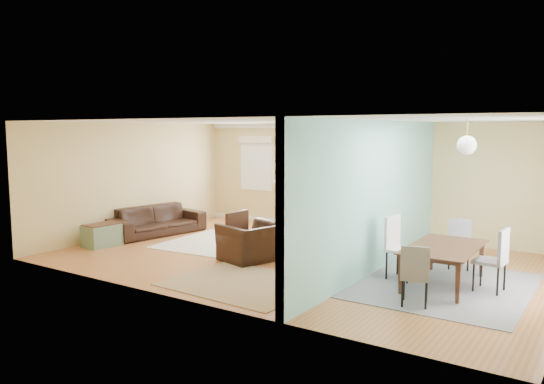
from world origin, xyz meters
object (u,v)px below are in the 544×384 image
object	(u,v)px
green_chair	(344,225)
eames_chair	(252,242)
sofa	(157,220)
credenza	(393,231)
dining_table	(446,266)

from	to	relation	value
green_chair	eames_chair	bearing A→B (deg)	119.57
sofa	credenza	xyz separation A→B (m)	(5.20, 1.52, 0.07)
credenza	dining_table	xyz separation A→B (m)	(1.60, -1.95, -0.08)
eames_chair	green_chair	distance (m)	2.63
sofa	eames_chair	size ratio (longest dim) A/B	2.11
sofa	green_chair	size ratio (longest dim) A/B	2.86
sofa	credenza	bearing A→B (deg)	-64.55
credenza	dining_table	bearing A→B (deg)	-50.67
sofa	dining_table	xyz separation A→B (m)	(6.79, -0.43, -0.02)
eames_chair	green_chair	world-z (taller)	green_chair
green_chair	credenza	distance (m)	1.26
eames_chair	credenza	bearing A→B (deg)	156.78
credenza	dining_table	world-z (taller)	credenza
sofa	dining_table	world-z (taller)	sofa
eames_chair	credenza	xyz separation A→B (m)	(1.88, 2.30, 0.05)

